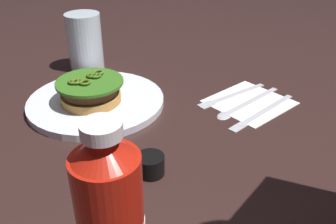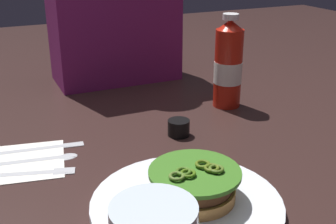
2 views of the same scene
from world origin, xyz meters
The scene contains 9 objects.
ground_plane centered at (0.00, 0.00, 0.00)m, with size 3.00×3.00×0.00m, color #311E1C.
dinner_plate centered at (-0.07, -0.07, 0.01)m, with size 0.28×0.28×0.01m, color white.
burger_sandwich centered at (-0.05, -0.07, 0.04)m, with size 0.13×0.13×0.05m.
ketchup_bottle centered at (0.21, 0.27, 0.10)m, with size 0.07×0.07×0.22m.
condiment_cup centered at (0.03, 0.16, 0.02)m, with size 0.04×0.04×0.03m, color black.
napkin centered at (-0.27, 0.17, 0.00)m, with size 0.15×0.15×0.00m, color white.
fork_utensil centered at (-0.26, 0.13, 0.00)m, with size 0.18×0.07×0.00m.
spoon_utensil centered at (-0.24, 0.17, 0.00)m, with size 0.20×0.05×0.00m.
butter_knife centered at (-0.24, 0.21, 0.00)m, with size 0.21×0.04×0.00m.
Camera 2 is at (-0.31, -0.55, 0.37)m, focal length 46.23 mm.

